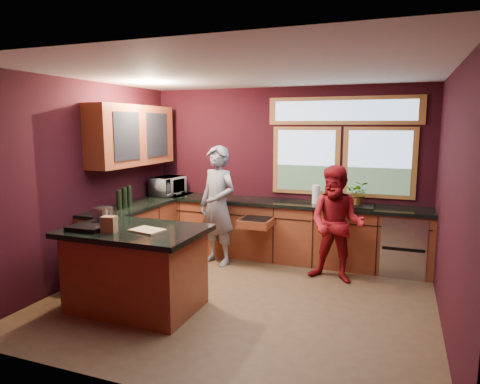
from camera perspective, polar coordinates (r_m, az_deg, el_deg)
The scene contains 14 objects.
floor at distance 5.41m, azimuth 0.08°, elevation -13.95°, with size 4.50×4.50×0.00m, color brown.
room_shell at distance 5.53m, azimuth -4.54°, elevation 5.72°, with size 4.52×4.02×2.71m.
back_counter at distance 6.76m, azimuth 6.78°, elevation -5.20°, with size 4.50×0.64×0.93m.
left_counter at distance 6.85m, azimuth -12.83°, elevation -5.15°, with size 0.64×2.30×0.93m.
island at distance 5.12m, azimuth -13.68°, elevation -9.84°, with size 1.55×1.05×0.95m.
person_grey at distance 6.46m, azimuth -2.99°, elevation -1.83°, with size 0.66×0.43×1.80m, color slate.
person_red at distance 5.89m, azimuth 12.74°, elevation -4.22°, with size 0.77×0.60×1.58m, color maroon.
microwave at distance 7.34m, azimuth -9.58°, elevation 0.81°, with size 0.56×0.38×0.31m, color #999999.
potted_plant at distance 6.52m, azimuth 15.49°, elevation -0.16°, with size 0.33×0.28×0.37m, color #999999.
paper_towel at distance 6.56m, azimuth 10.12°, elevation -0.30°, with size 0.12×0.12×0.28m, color silver.
cutting_board at distance 4.84m, azimuth -12.26°, elevation -5.01°, with size 0.35×0.25×0.02m, color #A58055.
stock_pot at distance 5.42m, azimuth -17.82°, elevation -2.90°, with size 0.24×0.24×0.18m, color #B1B2B6.
paper_bag at distance 4.87m, azimuth -17.05°, elevation -4.16°, with size 0.15×0.12×0.18m, color brown.
black_tray at distance 5.07m, azimuth -19.71°, elevation -4.54°, with size 0.40×0.28×0.05m, color black.
Camera 1 is at (1.76, -4.67, 2.10)m, focal length 32.00 mm.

